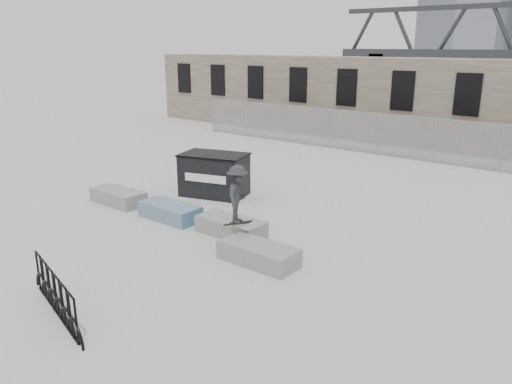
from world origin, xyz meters
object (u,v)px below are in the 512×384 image
Objects in this scene: planter_offset at (259,253)px; planter_far_left at (118,196)px; planter_center_left at (170,211)px; dumpster at (214,174)px; skateboarder at (238,194)px; bike_rack at (55,294)px; planter_center_right at (231,226)px.

planter_far_left is at bearing 173.19° from planter_offset.
planter_center_left is (2.53, 0.04, 0.00)m from planter_far_left.
planter_far_left is at bearing -140.47° from dumpster.
planter_offset is at bearing -136.19° from skateboarder.
planter_far_left is at bearing 58.80° from skateboarder.
bike_rack is at bearing -110.20° from planter_offset.
planter_center_left is at bearing 168.62° from planter_offset.
planter_center_left is at bearing 0.81° from planter_far_left.
dumpster is at bearing 111.80° from bike_rack.
skateboarder is at bearing -56.59° from dumpster.
planter_far_left is 5.86m from skateboarder.
planter_far_left is 0.77× the size of dumpster.
planter_center_right is (2.34, 0.17, 0.00)m from planter_center_left.
planter_far_left is 1.21× the size of skateboarder.
dumpster is (-3.03, 2.56, 0.50)m from planter_center_right.
planter_center_right is 2.05m from planter_offset.
planter_center_left is at bearing -175.86° from planter_center_right.
dumpster is (1.84, 2.76, 0.50)m from planter_far_left.
planter_center_left is 3.45m from skateboarder.
planter_offset is 4.71m from bike_rack.
planter_center_left and planter_offset have the same top height.
planter_center_left is at bearing 115.50° from bike_rack.
dumpster is at bearing 139.80° from planter_center_right.
planter_far_left is at bearing -179.19° from planter_center_left.
planter_center_left is 2.35m from planter_center_right.
planter_center_right is at bearing 2.42° from planter_far_left.
dumpster is at bearing 23.58° from skateboarder.
dumpster is at bearing 143.52° from planter_offset.
dumpster is (-0.69, 2.73, 0.50)m from planter_center_left.
dumpster is 0.85× the size of bike_rack.
skateboarder reaches higher than planter_far_left.
skateboarder reaches higher than planter_center_left.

